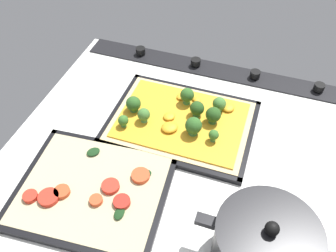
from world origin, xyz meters
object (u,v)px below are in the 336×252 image
at_px(baking_tray_front, 181,123).
at_px(broccoli_pizza, 182,119).
at_px(veggie_pizza_back, 93,189).
at_px(baking_tray_back, 93,191).
at_px(cooking_pot, 264,246).

relative_size(baking_tray_front, broccoli_pizza, 1.07).
xyz_separation_m(broccoli_pizza, veggie_pizza_back, (0.12, 0.25, -0.01)).
height_order(baking_tray_back, cooking_pot, cooking_pot).
bearing_deg(veggie_pizza_back, cooking_pot, 174.74).
height_order(broccoli_pizza, baking_tray_back, broccoli_pizza).
height_order(baking_tray_back, veggie_pizza_back, veggie_pizza_back).
distance_m(baking_tray_back, veggie_pizza_back, 0.01).
height_order(baking_tray_front, cooking_pot, cooking_pot).
relative_size(broccoli_pizza, cooking_pot, 1.32).
height_order(baking_tray_front, broccoli_pizza, broccoli_pizza).
xyz_separation_m(broccoli_pizza, cooking_pot, (-0.23, 0.28, 0.03)).
distance_m(broccoli_pizza, veggie_pizza_back, 0.27).
bearing_deg(veggie_pizza_back, broccoli_pizza, -115.59).
bearing_deg(cooking_pot, baking_tray_front, -49.85).
relative_size(broccoli_pizza, baking_tray_back, 0.99).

